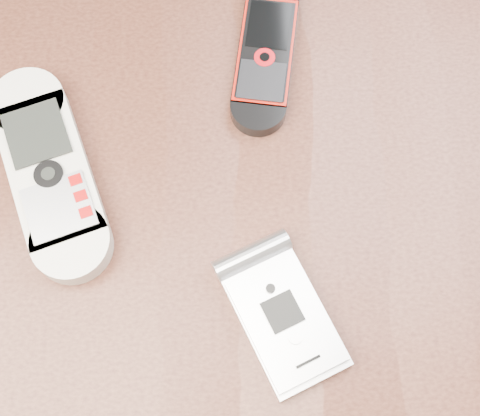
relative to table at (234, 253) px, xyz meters
name	(u,v)px	position (x,y,z in m)	size (l,w,h in m)	color
ground	(237,352)	(0.00, 0.00, -0.64)	(4.00, 4.00, 0.00)	#472B19
table	(234,253)	(0.00, 0.00, 0.00)	(1.20, 0.80, 0.75)	black
nokia_white	(49,171)	(-0.13, 0.03, 0.12)	(0.06, 0.17, 0.02)	beige
nokia_black_red	(266,53)	(0.03, 0.13, 0.11)	(0.04, 0.14, 0.01)	black
motorola_razr	(284,318)	(0.03, -0.08, 0.11)	(0.06, 0.11, 0.02)	silver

